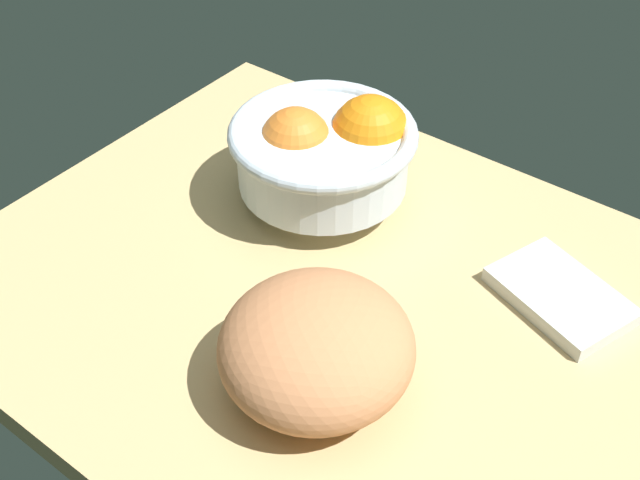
% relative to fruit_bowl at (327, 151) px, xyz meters
% --- Properties ---
extents(ground_plane, '(0.80, 0.53, 0.03)m').
position_rel_fruit_bowl_xyz_m(ground_plane, '(-0.15, 0.10, -0.07)').
color(ground_plane, tan).
extents(fruit_bowl, '(0.19, 0.19, 0.11)m').
position_rel_fruit_bowl_xyz_m(fruit_bowl, '(0.00, 0.00, 0.00)').
color(fruit_bowl, silver).
rests_on(fruit_bowl, ground).
extents(bread_loaf, '(0.17, 0.17, 0.09)m').
position_rel_fruit_bowl_xyz_m(bread_loaf, '(-0.14, 0.20, -0.01)').
color(bread_loaf, tan).
rests_on(bread_loaf, ground).
extents(napkin_folded, '(0.14, 0.11, 0.01)m').
position_rel_fruit_bowl_xyz_m(napkin_folded, '(-0.26, -0.01, -0.05)').
color(napkin_folded, silver).
rests_on(napkin_folded, ground).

